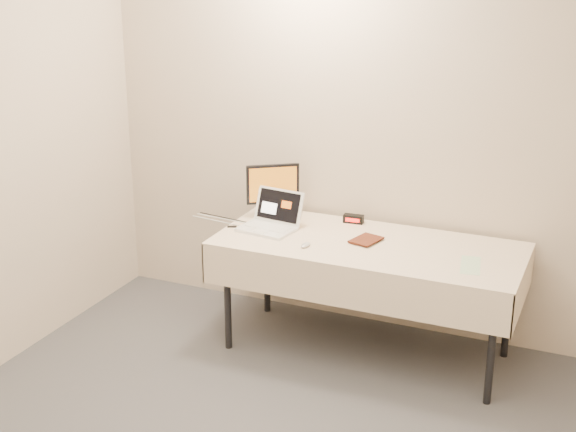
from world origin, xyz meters
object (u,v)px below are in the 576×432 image
at_px(laptop, 272,220).
at_px(book, 357,224).
at_px(monitor, 273,186).
at_px(table, 368,253).

height_order(laptop, book, laptop).
bearing_deg(monitor, laptop, -102.33).
height_order(table, laptop, laptop).
bearing_deg(table, monitor, 163.72).
height_order(table, book, book).
height_order(laptop, monitor, monitor).
bearing_deg(laptop, book, 9.98).
distance_m(table, book, 0.19).
bearing_deg(table, book, 157.82).
bearing_deg(laptop, table, 6.34).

